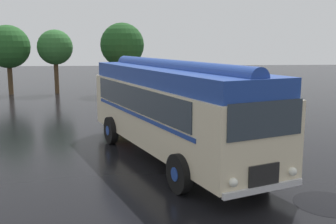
{
  "coord_description": "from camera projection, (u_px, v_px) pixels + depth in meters",
  "views": [
    {
      "loc": [
        -1.98,
        -12.57,
        4.04
      ],
      "look_at": [
        -0.82,
        2.44,
        1.4
      ],
      "focal_mm": 42.0,
      "sensor_mm": 36.0,
      "label": 1
    }
  ],
  "objects": [
    {
      "name": "ground_plane",
      "position": [
        198.0,
        165.0,
        13.2
      ],
      "size": [
        120.0,
        120.0,
        0.0
      ],
      "primitive_type": "plane",
      "color": "black"
    },
    {
      "name": "vintage_bus",
      "position": [
        171.0,
        106.0,
        13.72
      ],
      "size": [
        6.0,
        10.28,
        3.49
      ],
      "color": "beige",
      "rests_on": "ground"
    },
    {
      "name": "car_near_left",
      "position": [
        123.0,
        92.0,
        26.26
      ],
      "size": [
        2.1,
        4.27,
        1.66
      ],
      "color": "maroon",
      "rests_on": "ground"
    },
    {
      "name": "car_mid_left",
      "position": [
        163.0,
        91.0,
        26.61
      ],
      "size": [
        2.19,
        4.31,
        1.66
      ],
      "color": "#B7BABF",
      "rests_on": "ground"
    },
    {
      "name": "tree_far_left",
      "position": [
        7.0,
        47.0,
        30.72
      ],
      "size": [
        3.38,
        3.38,
        5.47
      ],
      "color": "#4C3823",
      "rests_on": "ground"
    },
    {
      "name": "tree_left_of_centre",
      "position": [
        55.0,
        48.0,
        31.54
      ],
      "size": [
        2.81,
        2.81,
        5.13
      ],
      "color": "#4C3823",
      "rests_on": "ground"
    },
    {
      "name": "tree_centre",
      "position": [
        123.0,
        46.0,
        31.38
      ],
      "size": [
        3.5,
        3.5,
        5.67
      ],
      "color": "#4C3823",
      "rests_on": "ground"
    },
    {
      "name": "puddle_patch",
      "position": [
        327.0,
        204.0,
        10.02
      ],
      "size": [
        1.72,
        1.72,
        0.01
      ],
      "primitive_type": "cylinder",
      "color": "black",
      "rests_on": "ground"
    }
  ]
}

